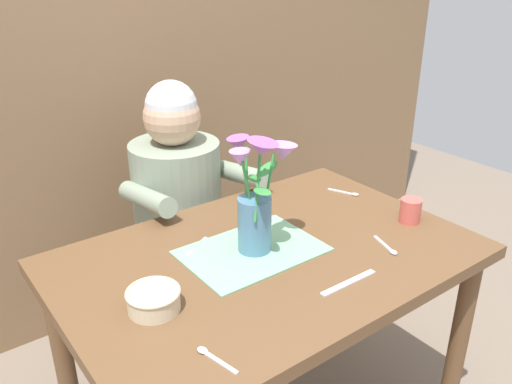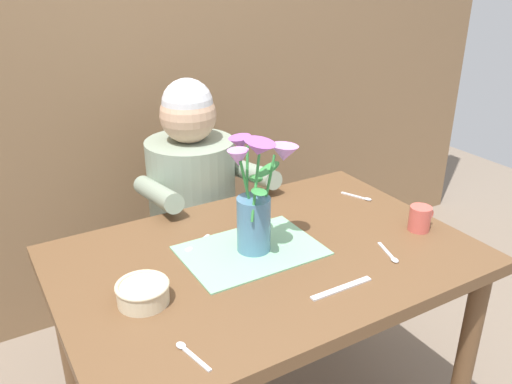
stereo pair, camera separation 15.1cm
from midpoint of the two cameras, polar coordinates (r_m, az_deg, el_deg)
name	(u,v)px [view 2 (the right image)]	position (r m, az deg, el deg)	size (l,w,h in m)	color
wood_panel_backdrop	(133,32)	(2.29, -11.21, 16.57)	(4.00, 0.10, 2.50)	brown
dining_table	(267,281)	(1.61, 3.86, -9.68)	(1.20, 0.80, 0.74)	brown
seated_person	(194,221)	(2.13, -4.69, -3.17)	(0.45, 0.47, 1.14)	#4C4C56
striped_placemat	(251,250)	(1.56, 2.23, -6.40)	(0.40, 0.28, 0.01)	#7AB289
flower_vase	(256,198)	(1.49, 2.89, -0.76)	(0.22, 0.23, 0.36)	teal
ceramic_bowl	(143,292)	(1.35, -8.97, -10.70)	(0.14, 0.14, 0.06)	beige
dinner_knife	(341,288)	(1.43, 12.25, -10.20)	(0.19, 0.02, 0.01)	silver
ceramic_mug	(420,218)	(1.77, 19.65, -2.74)	(0.09, 0.07, 0.08)	#CC564C
spoon_0	(361,197)	(1.95, 13.46, -0.63)	(0.06, 0.12, 0.01)	silver
spoon_1	(188,352)	(1.21, -3.68, -16.92)	(0.04, 0.12, 0.01)	silver
spoon_2	(391,256)	(1.61, 16.97, -6.66)	(0.05, 0.12, 0.01)	silver
spoon_3	(194,246)	(1.59, -4.02, -5.88)	(0.11, 0.07, 0.01)	silver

